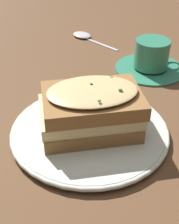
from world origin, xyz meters
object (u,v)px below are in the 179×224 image
at_px(teacup_with_saucer, 151,58).
at_px(spoon, 83,36).
at_px(dinner_plate, 90,130).
at_px(sandwich, 91,109).

distance_m(teacup_with_saucer, spoon, 0.24).
bearing_deg(dinner_plate, spoon, 85.91).
bearing_deg(teacup_with_saucer, sandwich, -164.33).
relative_size(dinner_plate, spoon, 1.83).
height_order(dinner_plate, teacup_with_saucer, teacup_with_saucer).
distance_m(sandwich, teacup_with_saucer, 0.27).
distance_m(dinner_plate, sandwich, 0.04).
height_order(sandwich, teacup_with_saucer, sandwich).
bearing_deg(dinner_plate, teacup_with_saucer, 52.49).
xyz_separation_m(dinner_plate, teacup_with_saucer, (0.16, 0.21, 0.02)).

